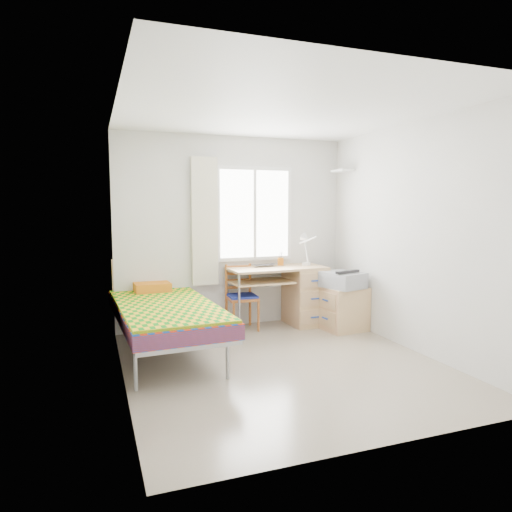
{
  "coord_description": "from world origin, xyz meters",
  "views": [
    {
      "loc": [
        -1.84,
        -4.26,
        1.64
      ],
      "look_at": [
        -0.1,
        0.55,
        1.09
      ],
      "focal_mm": 32.0,
      "sensor_mm": 36.0,
      "label": 1
    }
  ],
  "objects": [
    {
      "name": "floor",
      "position": [
        0.0,
        0.0,
        0.0
      ],
      "size": [
        3.5,
        3.5,
        0.0
      ],
      "primitive_type": "plane",
      "color": "#BCAD93",
      "rests_on": "ground"
    },
    {
      "name": "ceiling",
      "position": [
        0.0,
        0.0,
        2.6
      ],
      "size": [
        3.5,
        3.5,
        0.0
      ],
      "primitive_type": "plane",
      "rotation": [
        3.14,
        0.0,
        0.0
      ],
      "color": "white",
      "rests_on": "wall_back"
    },
    {
      "name": "cabinet",
      "position": [
        1.3,
        0.99,
        0.29
      ],
      "size": [
        0.59,
        0.53,
        0.58
      ],
      "rotation": [
        0.0,
        0.0,
        0.1
      ],
      "color": "tan",
      "rests_on": "floor"
    },
    {
      "name": "wall_right",
      "position": [
        1.6,
        0.0,
        1.3
      ],
      "size": [
        0.0,
        3.5,
        3.5
      ],
      "primitive_type": "plane",
      "rotation": [
        1.57,
        0.0,
        -1.57
      ],
      "color": "silver",
      "rests_on": "ground"
    },
    {
      "name": "curtain",
      "position": [
        -0.42,
        1.68,
        1.45
      ],
      "size": [
        0.35,
        0.05,
        1.7
      ],
      "primitive_type": "cube",
      "color": "beige",
      "rests_on": "wall_back"
    },
    {
      "name": "wall_left",
      "position": [
        -1.6,
        0.0,
        1.3
      ],
      "size": [
        0.0,
        3.5,
        3.5
      ],
      "primitive_type": "plane",
      "rotation": [
        1.57,
        0.0,
        1.57
      ],
      "color": "silver",
      "rests_on": "ground"
    },
    {
      "name": "bed",
      "position": [
        -1.09,
        0.91,
        0.47
      ],
      "size": [
        1.16,
        2.29,
        0.97
      ],
      "rotation": [
        0.0,
        0.0,
        0.05
      ],
      "color": "#989BA0",
      "rests_on": "floor"
    },
    {
      "name": "book",
      "position": [
        0.36,
        1.44,
        0.59
      ],
      "size": [
        0.17,
        0.23,
        0.02
      ],
      "primitive_type": "imported",
      "rotation": [
        0.0,
        0.0,
        0.0
      ],
      "color": "gray",
      "rests_on": "desk"
    },
    {
      "name": "printer",
      "position": [
        1.26,
        0.95,
        0.69
      ],
      "size": [
        0.55,
        0.6,
        0.21
      ],
      "rotation": [
        0.0,
        0.0,
        0.27
      ],
      "color": "gray",
      "rests_on": "cabinet"
    },
    {
      "name": "pen_cup",
      "position": [
        0.64,
        1.6,
        0.88
      ],
      "size": [
        0.11,
        0.11,
        0.11
      ],
      "primitive_type": "cylinder",
      "rotation": [
        0.0,
        0.0,
        0.33
      ],
      "color": "orange",
      "rests_on": "desk"
    },
    {
      "name": "laptop",
      "position": [
        0.4,
        1.51,
        0.84
      ],
      "size": [
        0.38,
        0.28,
        0.03
      ],
      "primitive_type": "imported",
      "rotation": [
        0.0,
        0.0,
        0.18
      ],
      "color": "black",
      "rests_on": "desk"
    },
    {
      "name": "desk",
      "position": [
        0.88,
        1.44,
        0.45
      ],
      "size": [
        1.35,
        0.65,
        0.83
      ],
      "rotation": [
        0.0,
        0.0,
        0.03
      ],
      "color": "tan",
      "rests_on": "floor"
    },
    {
      "name": "wall_back",
      "position": [
        0.0,
        1.75,
        1.3
      ],
      "size": [
        3.2,
        0.0,
        3.2
      ],
      "primitive_type": "plane",
      "rotation": [
        1.57,
        0.0,
        0.0
      ],
      "color": "silver",
      "rests_on": "ground"
    },
    {
      "name": "floating_shelf",
      "position": [
        1.49,
        1.4,
        2.15
      ],
      "size": [
        0.2,
        0.32,
        0.03
      ],
      "primitive_type": "cube",
      "color": "white",
      "rests_on": "wall_right"
    },
    {
      "name": "window",
      "position": [
        0.3,
        1.73,
        1.55
      ],
      "size": [
        1.1,
        0.04,
        1.3
      ],
      "color": "white",
      "rests_on": "wall_back"
    },
    {
      "name": "task_lamp",
      "position": [
        0.93,
        1.38,
        1.12
      ],
      "size": [
        0.24,
        0.34,
        0.47
      ],
      "rotation": [
        0.0,
        0.0,
        0.13
      ],
      "color": "white",
      "rests_on": "desk"
    },
    {
      "name": "chair",
      "position": [
        0.04,
        1.51,
        0.49
      ],
      "size": [
        0.4,
        0.4,
        0.88
      ],
      "rotation": [
        0.0,
        0.0,
        -0.06
      ],
      "color": "#98411D",
      "rests_on": "floor"
    }
  ]
}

